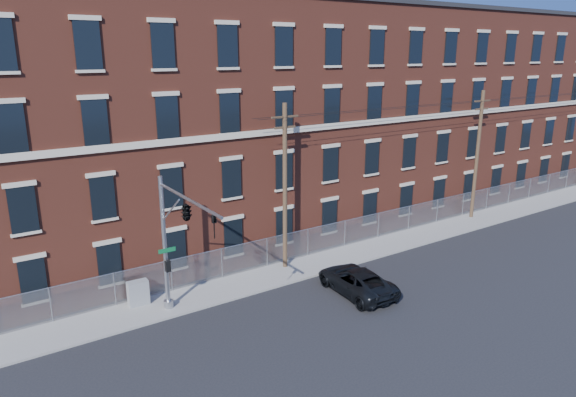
{
  "coord_description": "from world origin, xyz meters",
  "views": [
    {
      "loc": [
        -14.65,
        -19.35,
        12.91
      ],
      "look_at": [
        1.14,
        4.0,
        4.99
      ],
      "focal_mm": 32.64,
      "sensor_mm": 36.0,
      "label": 1
    }
  ],
  "objects_px": {
    "traffic_signal_mast": "(181,223)",
    "pickup_truck": "(356,281)",
    "utility_cabinet": "(138,293)",
    "utility_pole_near": "(285,184)"
  },
  "relations": [
    {
      "from": "traffic_signal_mast",
      "to": "pickup_truck",
      "type": "height_order",
      "value": "traffic_signal_mast"
    },
    {
      "from": "traffic_signal_mast",
      "to": "pickup_truck",
      "type": "bearing_deg",
      "value": -9.94
    },
    {
      "from": "traffic_signal_mast",
      "to": "utility_cabinet",
      "type": "height_order",
      "value": "traffic_signal_mast"
    },
    {
      "from": "utility_pole_near",
      "to": "pickup_truck",
      "type": "height_order",
      "value": "utility_pole_near"
    },
    {
      "from": "pickup_truck",
      "to": "utility_pole_near",
      "type": "bearing_deg",
      "value": -70.97
    },
    {
      "from": "pickup_truck",
      "to": "traffic_signal_mast",
      "type": "bearing_deg",
      "value": -5.86
    },
    {
      "from": "pickup_truck",
      "to": "utility_cabinet",
      "type": "xyz_separation_m",
      "value": [
        -10.53,
        5.14,
        0.06
      ]
    },
    {
      "from": "utility_pole_near",
      "to": "utility_cabinet",
      "type": "relative_size",
      "value": 7.58
    },
    {
      "from": "traffic_signal_mast",
      "to": "utility_pole_near",
      "type": "xyz_separation_m",
      "value": [
        8.0,
        3.42,
        -0.05
      ]
    },
    {
      "from": "utility_cabinet",
      "to": "traffic_signal_mast",
      "type": "bearing_deg",
      "value": -69.9
    }
  ]
}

